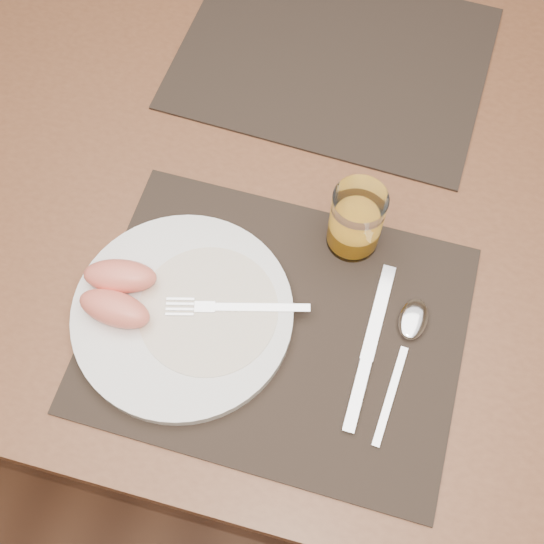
{
  "coord_description": "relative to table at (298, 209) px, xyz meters",
  "views": [
    {
      "loc": [
        0.1,
        -0.51,
        1.53
      ],
      "look_at": [
        0.0,
        -0.16,
        0.77
      ],
      "focal_mm": 45.0,
      "sensor_mm": 36.0,
      "label": 1
    }
  ],
  "objects": [
    {
      "name": "table",
      "position": [
        0.0,
        0.0,
        0.0
      ],
      "size": [
        1.4,
        0.9,
        0.75
      ],
      "color": "brown",
      "rests_on": "ground"
    },
    {
      "name": "placemat_far",
      "position": [
        -0.0,
        0.22,
        0.09
      ],
      "size": [
        0.47,
        0.37,
        0.0
      ],
      "primitive_type": "cube",
      "rotation": [
        0.0,
        0.0,
        -0.06
      ],
      "color": "black",
      "rests_on": "table"
    },
    {
      "name": "placemat_near",
      "position": [
        0.02,
        -0.22,
        0.09
      ],
      "size": [
        0.46,
        0.36,
        0.0
      ],
      "primitive_type": "cube",
      "rotation": [
        0.0,
        0.0,
        -0.02
      ],
      "color": "black",
      "rests_on": "table"
    },
    {
      "name": "knife",
      "position": [
        0.14,
        -0.23,
        0.09
      ],
      "size": [
        0.02,
        0.22,
        0.01
      ],
      "color": "silver",
      "rests_on": "placemat_near"
    },
    {
      "name": "plate_dressing",
      "position": [
        -0.06,
        -0.23,
        0.1
      ],
      "size": [
        0.17,
        0.17,
        0.0
      ],
      "color": "white",
      "rests_on": "plate"
    },
    {
      "name": "ground",
      "position": [
        0.0,
        0.0,
        -0.67
      ],
      "size": [
        5.0,
        5.0,
        0.0
      ],
      "primitive_type": "plane",
      "color": "#58321E",
      "rests_on": "ground"
    },
    {
      "name": "spoon",
      "position": [
        0.18,
        -0.18,
        0.09
      ],
      "size": [
        0.04,
        0.19,
        0.01
      ],
      "color": "silver",
      "rests_on": "placemat_near"
    },
    {
      "name": "juice_glass",
      "position": [
        0.09,
        -0.08,
        0.13
      ],
      "size": [
        0.07,
        0.07,
        0.1
      ],
      "color": "white",
      "rests_on": "placemat_near"
    },
    {
      "name": "plate",
      "position": [
        -0.09,
        -0.24,
        0.1
      ],
      "size": [
        0.27,
        0.27,
        0.02
      ],
      "primitive_type": "cylinder",
      "color": "white",
      "rests_on": "placemat_near"
    },
    {
      "name": "fork",
      "position": [
        -0.04,
        -0.22,
        0.11
      ],
      "size": [
        0.17,
        0.06,
        0.0
      ],
      "color": "silver",
      "rests_on": "plate"
    },
    {
      "name": "grapefruit_wedges",
      "position": [
        -0.17,
        -0.24,
        0.12
      ],
      "size": [
        0.1,
        0.1,
        0.04
      ],
      "color": "#E4755D",
      "rests_on": "plate"
    }
  ]
}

